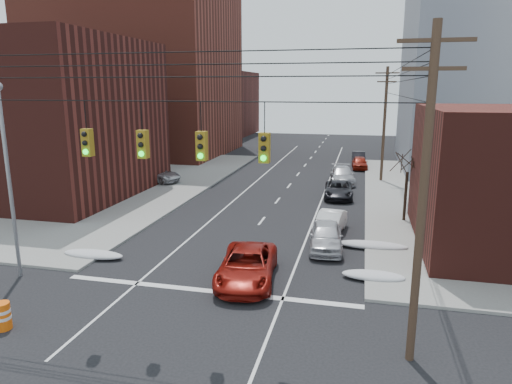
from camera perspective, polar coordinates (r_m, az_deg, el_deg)
The scene contains 26 objects.
ground at distance 16.22m, azimuth -14.24°, elevation -21.45°, with size 160.00×160.00×0.00m, color black.
sidewalk_nw at distance 52.04m, azimuth -27.26°, elevation 1.54°, with size 40.00×40.00×0.15m, color gray.
building_brick_tall at distance 67.37m, azimuth -14.53°, elevation 17.59°, with size 24.00×20.00×30.00m, color maroon.
building_brick_near at distance 44.29m, azimuth -27.30°, elevation 8.20°, with size 20.00×16.00×13.00m, color #491B16.
building_brick_far at distance 91.77m, azimuth -7.73°, elevation 10.89°, with size 22.00×18.00×12.00m, color #491B16.
building_glass at distance 83.60m, azimuth 25.95°, elevation 12.99°, with size 20.00×18.00×22.00m, color gray.
utility_pole_right at distance 15.22m, azimuth 20.16°, elevation -0.28°, with size 2.20×0.28×11.00m.
utility_pole_far at distance 45.90m, azimuth 15.75°, elevation 8.36°, with size 2.20×0.28×11.00m.
traffic_signals at distance 16.18m, azimuth -10.53°, elevation 6.02°, with size 17.00×0.42×2.02m.
street_light at distance 24.19m, azimuth -28.67°, elevation 2.98°, with size 0.44×0.44×9.32m.
bare_tree at distance 32.59m, azimuth 18.22°, elevation 0.34°, with size 2.09×2.20×4.93m.
snow_nw at distance 26.53m, azimuth -19.69°, elevation -7.34°, with size 3.50×1.08×0.42m, color silver.
snow_ne at distance 23.02m, azimuth 14.46°, elevation -10.10°, with size 3.00×1.08×0.42m, color silver.
snow_east_far at distance 27.23m, azimuth 14.31°, elevation -6.45°, with size 4.00×1.08×0.42m, color silver.
red_pickup at distance 22.00m, azimuth -1.12°, elevation -9.18°, with size 2.58×5.58×1.55m, color maroon.
parked_car_a at distance 26.44m, azimuth 8.74°, elevation -5.45°, with size 1.86×4.63×1.58m, color silver.
parked_car_b at distance 29.32m, azimuth 9.21°, elevation -3.81°, with size 1.48×4.23×1.39m, color white.
parked_car_c at distance 38.86m, azimuth 10.28°, elevation 0.28°, with size 2.29×4.97×1.38m, color black.
parked_car_d at distance 44.97m, azimuth 10.73°, elevation 2.09°, with size 2.20×5.41×1.57m, color #ACACB1.
parked_car_e at distance 53.28m, azimuth 12.84°, elevation 3.58°, with size 1.67×4.16×1.42m, color maroon.
parked_car_f at distance 57.01m, azimuth 12.68°, elevation 4.20°, with size 1.53×4.39×1.45m, color black.
lot_car_a at distance 41.69m, azimuth -17.20°, elevation 0.89°, with size 1.35×3.86×1.27m, color silver.
lot_car_b at distance 45.08m, azimuth -12.38°, elevation 2.13°, with size 2.31×5.01×1.39m, color #B5B5BA.
lot_car_c at distance 45.85m, azimuth -20.59°, elevation 1.69°, with size 1.77×4.36×1.27m, color black.
lot_car_d at distance 48.16m, azimuth -17.99°, elevation 2.48°, with size 1.67×4.16×1.42m, color #ABABB0.
construction_barrel at distance 20.47m, azimuth -29.12°, elevation -13.35°, with size 0.70×0.70×1.08m.
Camera 1 is at (6.57, -11.74, 9.05)m, focal length 32.00 mm.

